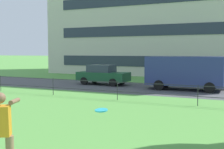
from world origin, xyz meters
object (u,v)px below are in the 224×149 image
at_px(car_dark_green_far_right, 103,75).
at_px(panel_van_left, 185,71).
at_px(person_thrower, 1,133).
at_px(frisbee, 101,110).

distance_m(car_dark_green_far_right, panel_van_left, 6.44).
xyz_separation_m(person_thrower, panel_van_left, (0.74, 15.37, 0.31)).
bearing_deg(panel_van_left, car_dark_green_far_right, 175.30).
height_order(person_thrower, car_dark_green_far_right, person_thrower).
relative_size(person_thrower, panel_van_left, 0.35).
bearing_deg(person_thrower, panel_van_left, 87.25).
height_order(car_dark_green_far_right, panel_van_left, panel_van_left).
relative_size(frisbee, panel_van_left, 0.06).
distance_m(person_thrower, car_dark_green_far_right, 16.88).
distance_m(person_thrower, panel_van_left, 15.40).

